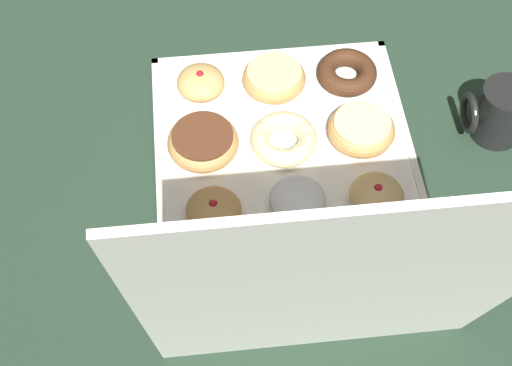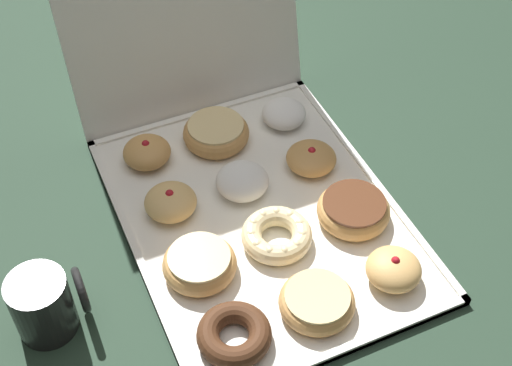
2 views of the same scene
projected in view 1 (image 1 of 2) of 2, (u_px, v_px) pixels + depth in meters
ground_plane at (288, 179)px, 1.26m from camera, size 3.00×3.00×0.00m
donut_box at (288, 177)px, 1.26m from camera, size 0.44×0.57×0.01m
box_lid_open at (340, 296)px, 0.82m from camera, size 0.44×0.15×0.58m
chocolate_cake_ring_donut_0 at (347, 72)px, 1.36m from camera, size 0.11×0.11×0.03m
glazed_ring_donut_1 at (275, 78)px, 1.35m from camera, size 0.11×0.11×0.04m
jelly_filled_donut_2 at (201, 82)px, 1.34m from camera, size 0.09×0.09×0.05m
glazed_ring_donut_3 at (361, 129)px, 1.28m from camera, size 0.12×0.12×0.04m
cruller_donut_4 at (284, 139)px, 1.27m from camera, size 0.11×0.11×0.04m
chocolate_frosted_donut_5 at (203, 142)px, 1.27m from camera, size 0.12×0.12×0.04m
jelly_filled_donut_6 at (376, 195)px, 1.20m from camera, size 0.09×0.09×0.05m
powdered_filled_donut_7 at (297, 199)px, 1.20m from camera, size 0.09×0.09×0.05m
jelly_filled_donut_8 at (214, 210)px, 1.19m from camera, size 0.09×0.09×0.04m
jelly_filled_donut_9 at (392, 267)px, 1.13m from camera, size 0.08×0.08×0.05m
glazed_ring_donut_10 at (309, 274)px, 1.13m from camera, size 0.12×0.12×0.04m
powdered_filled_donut_11 at (215, 281)px, 1.12m from camera, size 0.08×0.08×0.04m
coffee_mug at (500, 112)px, 1.27m from camera, size 0.11×0.09×0.10m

